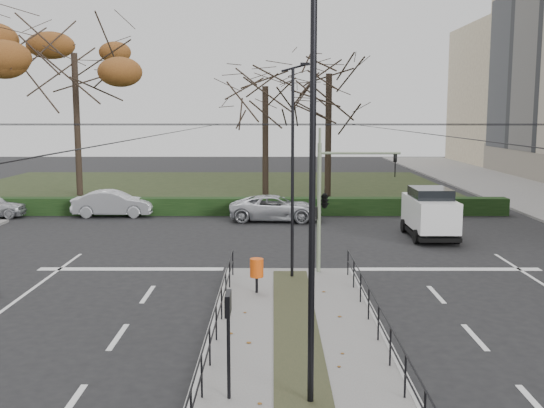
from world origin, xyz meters
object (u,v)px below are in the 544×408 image
at_px(litter_bin, 257,268).
at_px(parked_car_fourth, 276,208).
at_px(info_panel, 228,316).
at_px(bare_tree_near, 265,94).
at_px(traffic_light, 327,198).
at_px(parked_car_second, 113,203).
at_px(white_van, 430,212).
at_px(streetlamp_median_far, 293,170).
at_px(rust_tree, 74,53).
at_px(bare_tree_center, 329,83).
at_px(streetlamp_median_near, 313,184).

relative_size(litter_bin, parked_car_fourth, 0.22).
xyz_separation_m(info_panel, bare_tree_near, (0.33, 33.39, 5.36)).
bearing_deg(traffic_light, info_panel, -105.09).
height_order(parked_car_second, bare_tree_near, bare_tree_near).
distance_m(parked_car_fourth, white_van, 8.78).
relative_size(parked_car_fourth, bare_tree_near, 0.49).
height_order(traffic_light, parked_car_second, traffic_light).
bearing_deg(streetlamp_median_far, info_panel, -99.24).
relative_size(streetlamp_median_far, parked_car_fourth, 1.47).
relative_size(parked_car_fourth, rust_tree, 0.39).
xyz_separation_m(parked_car_fourth, bare_tree_near, (-0.70, 10.96, 6.51)).
bearing_deg(streetlamp_median_far, bare_tree_center, 82.07).
distance_m(white_van, rust_tree, 27.60).
distance_m(litter_bin, bare_tree_center, 26.02).
bearing_deg(traffic_light, bare_tree_near, 96.17).
relative_size(streetlamp_median_near, bare_tree_center, 0.76).
xyz_separation_m(streetlamp_median_near, bare_tree_center, (3.07, 32.50, 3.47)).
relative_size(white_van, bare_tree_center, 0.39).
bearing_deg(white_van, info_panel, -115.31).
height_order(litter_bin, bare_tree_center, bare_tree_center).
bearing_deg(rust_tree, traffic_light, -54.95).
bearing_deg(traffic_light, parked_car_second, 129.45).
relative_size(litter_bin, bare_tree_near, 0.11).
distance_m(traffic_light, litter_bin, 4.16).
relative_size(parked_car_second, bare_tree_center, 0.40).
bearing_deg(bare_tree_near, bare_tree_center, -13.45).
xyz_separation_m(litter_bin, parked_car_fourth, (0.66, 14.76, -0.23)).
height_order(white_van, bare_tree_near, bare_tree_near).
relative_size(parked_car_fourth, bare_tree_center, 0.45).
xyz_separation_m(streetlamp_median_far, white_van, (6.73, 7.86, -2.66)).
height_order(streetlamp_median_near, white_van, streetlamp_median_near).
bearing_deg(bare_tree_near, parked_car_fourth, -86.36).
distance_m(parked_car_fourth, bare_tree_center, 12.83).
distance_m(streetlamp_median_far, rust_tree, 28.01).
relative_size(litter_bin, rust_tree, 0.09).
distance_m(streetlamp_median_near, bare_tree_center, 32.83).
height_order(parked_car_second, white_van, white_van).
distance_m(litter_bin, streetlamp_median_far, 3.78).
xyz_separation_m(streetlamp_median_far, parked_car_second, (-9.87, 14.25, -3.15)).
bearing_deg(streetlamp_median_far, rust_tree, 122.02).
xyz_separation_m(info_panel, parked_car_fourth, (1.03, 22.44, -1.16)).
bearing_deg(litter_bin, bare_tree_near, 90.08).
bearing_deg(streetlamp_median_far, parked_car_fourth, 92.45).
relative_size(streetlamp_median_far, bare_tree_near, 0.72).
relative_size(traffic_light, streetlamp_median_near, 0.54).
relative_size(parked_car_fourth, white_van, 1.13).
xyz_separation_m(streetlamp_median_near, parked_car_fourth, (-0.63, 22.59, -3.80)).
bearing_deg(traffic_light, streetlamp_median_near, -96.23).
relative_size(parked_car_second, bare_tree_near, 0.44).
bearing_deg(litter_bin, streetlamp_median_near, -80.64).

